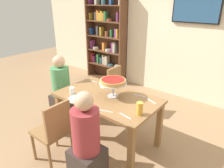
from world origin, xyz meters
TOP-DOWN VIEW (x-y plane):
  - ground_plane at (0.00, 0.00)m, footprint 12.00×12.00m
  - rear_partition at (0.00, 2.20)m, footprint 8.00×0.12m
  - dining_table at (0.00, 0.00)m, footprint 1.41×0.83m
  - bookshelf at (-1.72, 2.01)m, footprint 1.10×0.30m
  - television at (0.36, 2.11)m, footprint 0.87×0.05m
  - diner_head_west at (-1.02, -0.00)m, footprint 0.34×0.34m
  - diner_near_right at (0.30, -0.71)m, footprint 0.34×0.34m
  - chair_far_left at (-0.36, 0.74)m, footprint 0.40×0.40m
  - chair_near_left at (-0.25, -0.74)m, footprint 0.40×0.40m
  - deep_dish_pizza_stand at (0.06, 0.05)m, footprint 0.38×0.38m
  - salad_plate_near_diner at (-0.24, 0.26)m, footprint 0.21×0.21m
  - salad_plate_far_diner at (-0.25, -0.33)m, footprint 0.25×0.25m
  - beer_glass_amber_tall at (0.60, -0.14)m, footprint 0.08×0.08m
  - water_glass_clear_near at (-0.43, -0.26)m, footprint 0.07×0.07m
  - cutlery_fork_near at (0.35, 0.29)m, footprint 0.18×0.04m
  - cutlery_knife_near at (0.49, -0.27)m, footprint 0.18×0.05m
  - cutlery_fork_far at (0.55, 0.24)m, footprint 0.17×0.08m
  - cutlery_knife_far at (0.25, -0.33)m, footprint 0.18×0.07m
  - cutlery_spare_fork at (-0.53, 0.28)m, footprint 0.18×0.03m

SIDE VIEW (x-z plane):
  - ground_plane at x=0.00m, z-range 0.00..0.00m
  - chair_far_left at x=-0.36m, z-range 0.05..0.92m
  - chair_near_left at x=-0.25m, z-range 0.05..0.92m
  - diner_head_west at x=-1.02m, z-range -0.08..1.07m
  - diner_near_right at x=0.30m, z-range -0.08..1.07m
  - dining_table at x=0.00m, z-range 0.27..1.01m
  - cutlery_fork_near at x=0.35m, z-range 0.74..0.74m
  - cutlery_knife_near at x=0.49m, z-range 0.74..0.74m
  - cutlery_fork_far at x=0.55m, z-range 0.74..0.74m
  - cutlery_knife_far at x=0.25m, z-range 0.74..0.74m
  - cutlery_spare_fork at x=-0.53m, z-range 0.74..0.74m
  - salad_plate_far_diner at x=-0.25m, z-range 0.72..0.78m
  - salad_plate_near_diner at x=-0.24m, z-range 0.72..0.79m
  - water_glass_clear_near at x=-0.43m, z-range 0.74..0.84m
  - beer_glass_amber_tall at x=0.60m, z-range 0.74..0.90m
  - deep_dish_pizza_stand at x=0.06m, z-range 0.83..1.08m
  - bookshelf at x=-1.72m, z-range 0.02..2.23m
  - rear_partition at x=0.00m, z-range 0.00..2.80m
  - television at x=0.36m, z-range 1.56..2.09m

